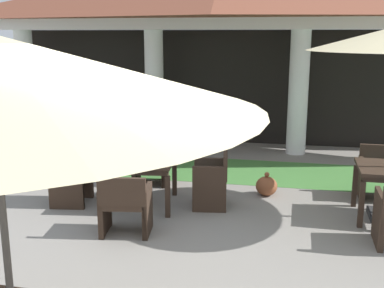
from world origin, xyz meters
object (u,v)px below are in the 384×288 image
Objects in this scene: patio_chair_mid_right_east at (212,180)px; patio_chair_mid_right_south at (125,204)px; patio_table_mid_right at (139,164)px; terracotta_urn at (267,186)px; patio_chair_mid_right_north at (151,160)px; patio_chair_mid_left_north at (379,173)px; patio_chair_mid_right_west at (69,178)px.

patio_chair_mid_right_south is at bearing 135.07° from patio_chair_mid_right_east.
patio_table_mid_right reaches higher than terracotta_urn.
patio_table_mid_right is 1.12m from patio_chair_mid_right_north.
terracotta_urn is at bearing 10.03° from patio_chair_mid_left_north.
patio_chair_mid_right_west is at bearing 90.00° from patio_chair_mid_right_east.
patio_chair_mid_right_west is at bearing 15.98° from patio_chair_mid_left_north.
patio_chair_mid_left_north is 3.78m from patio_table_mid_right.
terracotta_urn is at bearing -57.16° from patio_chair_mid_right_east.
patio_table_mid_right is at bearing 90.00° from patio_chair_mid_right_west.
patio_chair_mid_right_west is at bearing -161.49° from terracotta_urn.
patio_table_mid_right is 1.34× the size of patio_chair_mid_right_west.
patio_chair_mid_right_west reaches higher than patio_chair_mid_left_north.
patio_chair_mid_right_north reaches higher than terracotta_urn.
patio_chair_mid_right_north reaches higher than patio_chair_mid_left_north.
patio_chair_mid_right_north reaches higher than patio_chair_mid_right_south.
terracotta_urn is (-1.74, -0.28, -0.23)m from patio_chair_mid_left_north.
patio_chair_mid_right_south reaches higher than terracotta_urn.
patio_chair_mid_right_west is at bearing 135.07° from patio_chair_mid_right_south.
patio_table_mid_right is at bearing 18.02° from patio_chair_mid_left_north.
patio_chair_mid_right_west is (-0.93, -1.24, -0.00)m from patio_chair_mid_right_north.
patio_table_mid_right is 1.11m from patio_chair_mid_right_east.
patio_chair_mid_right_south reaches higher than patio_table_mid_right.
patio_table_mid_right is 1.41× the size of patio_chair_mid_right_south.
patio_chair_mid_right_west reaches higher than patio_chair_mid_right_east.
patio_chair_mid_left_north is 0.96× the size of patio_chair_mid_right_east.
patio_table_mid_right is 2.10m from terracotta_urn.
patio_chair_mid_right_west is at bearing 45.04° from patio_chair_mid_right_north.
patio_chair_mid_right_north is 2.28× the size of terracotta_urn.
patio_chair_mid_right_east is at bearing -139.05° from terracotta_urn.
patio_chair_mid_right_north reaches higher than patio_chair_mid_right_east.
patio_chair_mid_right_east reaches higher than patio_chair_mid_left_north.
patio_chair_mid_right_south is (0.15, -1.08, -0.24)m from patio_table_mid_right.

